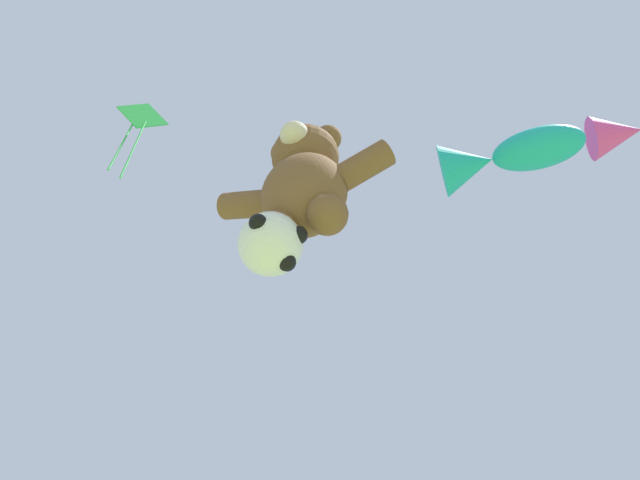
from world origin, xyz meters
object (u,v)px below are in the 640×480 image
teddy_bear_kite (304,182)px  fish_kite_teal (503,157)px  soccer_ball_kite (271,244)px  diamond_kite (139,123)px

teddy_bear_kite → fish_kite_teal: (2.61, 1.30, 1.26)m
teddy_bear_kite → soccer_ball_kite: bearing=-175.3°
teddy_bear_kite → diamond_kite: 4.46m
soccer_ball_kite → fish_kite_teal: size_ratio=0.39×
soccer_ball_kite → fish_kite_teal: fish_kite_teal is taller
fish_kite_teal → diamond_kite: (-5.61, -1.72, 2.02)m
fish_kite_teal → diamond_kite: bearing=-163.0°
fish_kite_teal → diamond_kite: 6.20m
fish_kite_teal → diamond_kite: diamond_kite is taller
diamond_kite → soccer_ball_kite: bearing=8.4°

